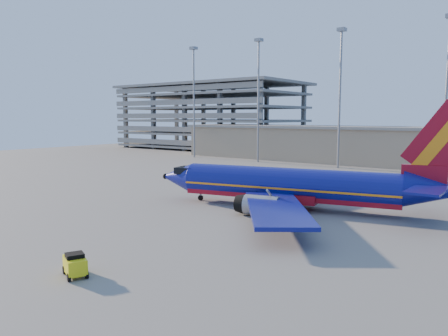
{
  "coord_description": "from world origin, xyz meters",
  "views": [
    {
      "loc": [
        31.07,
        -41.2,
        10.64
      ],
      "look_at": [
        -3.18,
        3.94,
        4.0
      ],
      "focal_mm": 35.0,
      "sensor_mm": 36.0,
      "label": 1
    }
  ],
  "objects": [
    {
      "name": "terminal_building",
      "position": [
        10.0,
        58.0,
        4.32
      ],
      "size": [
        122.0,
        16.0,
        8.5
      ],
      "color": "gray",
      "rests_on": "ground"
    },
    {
      "name": "baggage_tug",
      "position": [
        5.99,
        -24.7,
        0.82
      ],
      "size": [
        2.53,
        2.07,
        1.57
      ],
      "rotation": [
        0.0,
        0.0,
        -0.4
      ],
      "color": "yellow",
      "rests_on": "ground"
    },
    {
      "name": "parking_garage",
      "position": [
        -62.0,
        74.05,
        11.73
      ],
      "size": [
        62.0,
        32.0,
        21.4
      ],
      "color": "slate",
      "rests_on": "ground"
    },
    {
      "name": "aircraft_main",
      "position": [
        7.42,
        3.6,
        2.65
      ],
      "size": [
        36.19,
        34.43,
        12.42
      ],
      "rotation": [
        0.0,
        0.0,
        0.22
      ],
      "color": "navy",
      "rests_on": "ground"
    },
    {
      "name": "light_mast_row",
      "position": [
        5.0,
        46.0,
        17.55
      ],
      "size": [
        101.6,
        1.6,
        28.65
      ],
      "color": "gray",
      "rests_on": "ground"
    },
    {
      "name": "ground",
      "position": [
        0.0,
        0.0,
        0.0
      ],
      "size": [
        220.0,
        220.0,
        0.0
      ],
      "primitive_type": "plane",
      "color": "slate",
      "rests_on": "ground"
    }
  ]
}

